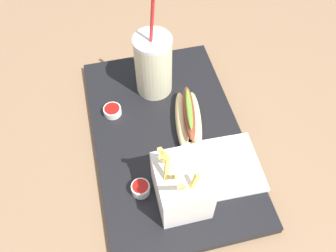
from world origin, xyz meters
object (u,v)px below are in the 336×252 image
at_px(napkin_stack, 225,167).
at_px(fries_basket, 181,186).
at_px(ketchup_cup_1, 112,111).
at_px(ketchup_cup_2, 141,188).
at_px(hot_dog_1, 188,118).
at_px(soda_cup, 154,65).

bearing_deg(napkin_stack, fries_basket, -68.15).
distance_m(fries_basket, napkin_stack, 0.12).
xyz_separation_m(ketchup_cup_1, napkin_stack, (0.19, 0.20, -0.01)).
bearing_deg(ketchup_cup_2, hot_dog_1, 135.58).
relative_size(fries_basket, napkin_stack, 1.12).
distance_m(ketchup_cup_1, napkin_stack, 0.27).
bearing_deg(fries_basket, ketchup_cup_2, -111.86).
distance_m(hot_dog_1, ketchup_cup_1, 0.17).
relative_size(fries_basket, ketchup_cup_2, 4.39).
height_order(soda_cup, hot_dog_1, soda_cup).
xyz_separation_m(hot_dog_1, ketchup_cup_1, (-0.07, -0.15, -0.01)).
bearing_deg(ketchup_cup_2, soda_cup, 161.85).
height_order(fries_basket, napkin_stack, fries_basket).
bearing_deg(soda_cup, hot_dog_1, 21.23).
bearing_deg(ketchup_cup_2, fries_basket, 68.14).
bearing_deg(ketchup_cup_2, ketchup_cup_1, -172.93).
bearing_deg(soda_cup, ketchup_cup_1, -63.98).
bearing_deg(ketchup_cup_1, fries_basket, 22.79).
xyz_separation_m(soda_cup, hot_dog_1, (0.12, 0.05, -0.05)).
bearing_deg(ketchup_cup_1, hot_dog_1, 66.28).
height_order(ketchup_cup_1, ketchup_cup_2, ketchup_cup_2).
height_order(soda_cup, ketchup_cup_1, soda_cup).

